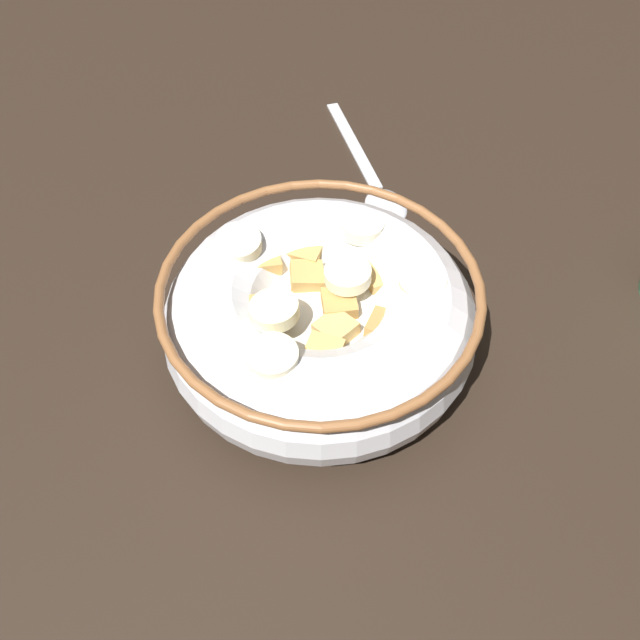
# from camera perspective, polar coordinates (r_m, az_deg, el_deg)

# --- Properties ---
(ground_plane) EXTENTS (1.19, 1.19, 0.02)m
(ground_plane) POSITION_cam_1_polar(r_m,az_deg,el_deg) (0.42, -0.00, -3.40)
(ground_plane) COLOR black
(cereal_bowl) EXTENTS (0.19, 0.19, 0.07)m
(cereal_bowl) POSITION_cam_1_polar(r_m,az_deg,el_deg) (0.39, -0.01, 0.41)
(cereal_bowl) COLOR silver
(cereal_bowl) RESTS_ON ground_plane
(spoon) EXTENTS (0.16, 0.09, 0.01)m
(spoon) POSITION_cam_1_polar(r_m,az_deg,el_deg) (0.53, 4.95, 11.87)
(spoon) COLOR #B7B7BC
(spoon) RESTS_ON ground_plane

